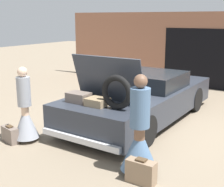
% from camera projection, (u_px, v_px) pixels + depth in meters
% --- Properties ---
extents(ground_plane, '(40.00, 40.00, 0.00)m').
position_uv_depth(ground_plane, '(141.00, 119.00, 8.16)').
color(ground_plane, '#7F705B').
extents(garage_wall_back, '(12.00, 0.14, 2.80)m').
position_uv_depth(garage_wall_back, '(201.00, 51.00, 11.57)').
color(garage_wall_back, '#9E664C').
rests_on(garage_wall_back, ground_plane).
extents(car, '(2.04, 5.04, 1.82)m').
position_uv_depth(car, '(141.00, 98.00, 8.02)').
color(car, '#2D333D').
rests_on(car, ground_plane).
extents(person_left, '(0.54, 0.54, 1.61)m').
position_uv_depth(person_left, '(25.00, 115.00, 6.61)').
color(person_left, beige).
rests_on(person_left, ground_plane).
extents(person_right, '(0.63, 0.63, 1.72)m').
position_uv_depth(person_right, '(139.00, 139.00, 5.20)').
color(person_right, brown).
rests_on(person_right, ground_plane).
extents(suitcase_beside_left_person, '(0.48, 0.27, 0.37)m').
position_uv_depth(suitcase_beside_left_person, '(10.00, 135.00, 6.63)').
color(suitcase_beside_left_person, '#75665B').
rests_on(suitcase_beside_left_person, ground_plane).
extents(suitcase_beside_right_person, '(0.49, 0.21, 0.42)m').
position_uv_depth(suitcase_beside_right_person, '(141.00, 172.00, 4.98)').
color(suitcase_beside_right_person, '#8C7259').
rests_on(suitcase_beside_right_person, ground_plane).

